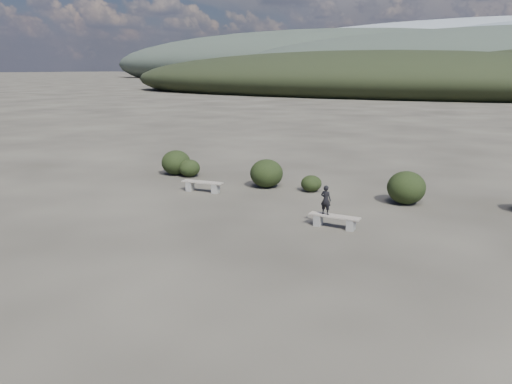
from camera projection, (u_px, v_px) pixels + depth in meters
The scene contains 9 objects.
ground at pixel (187, 253), 14.37m from camera, with size 1200.00×1200.00×0.00m, color #2E2A24.
bench_left at pixel (203, 186), 21.43m from camera, with size 1.86×0.66×0.46m.
bench_right at pixel (334, 220), 16.60m from camera, with size 1.73×0.41×0.43m.
seated_person at pixel (326, 200), 16.58m from camera, with size 0.36×0.24×1.00m, color black.
shrub_a at pixel (190, 168), 24.43m from camera, with size 1.04×1.04×0.85m, color black.
shrub_b at pixel (267, 173), 22.21m from camera, with size 1.47×1.47×1.26m, color black.
shrub_c at pixel (311, 183), 21.48m from camera, with size 0.89×0.89×0.71m, color black.
shrub_d at pixel (406, 188), 19.47m from camera, with size 1.48×1.48×1.30m, color black.
shrub_f at pixel (176, 162), 24.87m from camera, with size 1.44×1.44×1.22m, color black.
Camera 1 is at (8.34, -10.82, 5.18)m, focal length 35.00 mm.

